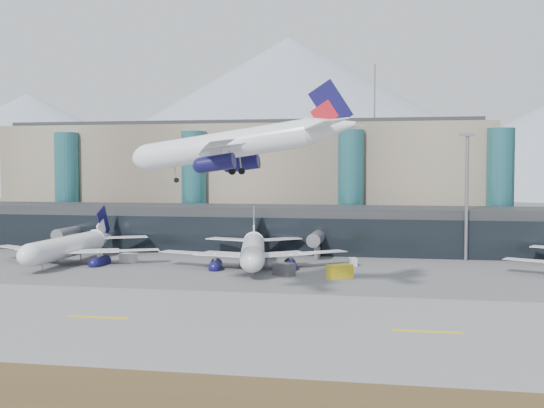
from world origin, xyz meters
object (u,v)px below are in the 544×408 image
at_px(lightmast_mid, 467,189).
at_px(hero_jet, 249,136).
at_px(jet_parked_left, 75,239).
at_px(veh_h, 340,271).
at_px(veh_c, 284,269).
at_px(jet_parked_mid, 253,242).
at_px(veh_a, 128,258).
at_px(veh_g, 352,262).
at_px(veh_f, 44,255).

relative_size(lightmast_mid, hero_jet, 0.78).
bearing_deg(hero_jet, lightmast_mid, 60.69).
bearing_deg(jet_parked_left, veh_h, -100.70).
xyz_separation_m(jet_parked_left, veh_h, (53.48, -10.61, -3.37)).
bearing_deg(veh_c, hero_jet, -52.87).
bearing_deg(jet_parked_mid, veh_a, 78.08).
bearing_deg(veh_a, veh_g, 2.76).
relative_size(hero_jet, jet_parked_mid, 0.88).
distance_m(jet_parked_mid, veh_g, 19.29).
xyz_separation_m(lightmast_mid, jet_parked_left, (-76.54, -16.32, -9.91)).
bearing_deg(jet_parked_left, veh_g, -84.64).
bearing_deg(veh_c, lightmast_mid, 75.81).
distance_m(jet_parked_left, veh_c, 44.81).
distance_m(jet_parked_left, jet_parked_mid, 36.03).
bearing_deg(veh_c, jet_parked_mid, 164.65).
bearing_deg(veh_c, veh_g, 89.98).
relative_size(lightmast_mid, jet_parked_left, 0.69).
bearing_deg(lightmast_mid, hero_jet, -122.42).
distance_m(veh_c, veh_h, 9.87).
xyz_separation_m(jet_parked_mid, veh_a, (-25.26, 0.18, -3.65)).
distance_m(jet_parked_mid, veh_h, 21.14).
xyz_separation_m(jet_parked_mid, veh_g, (18.52, 3.80, -3.81)).
bearing_deg(jet_parked_mid, lightmast_mid, -80.55).
height_order(hero_jet, jet_parked_mid, hero_jet).
distance_m(hero_jet, jet_parked_mid, 41.69).
xyz_separation_m(jet_parked_left, veh_c, (43.68, -9.40, -3.43)).
xyz_separation_m(hero_jet, jet_parked_mid, (-7.38, 36.68, -18.39)).
xyz_separation_m(veh_f, veh_g, (62.25, 2.98, -0.21)).
bearing_deg(veh_g, veh_f, -101.16).
distance_m(jet_parked_left, veh_g, 54.86).
xyz_separation_m(hero_jet, veh_g, (11.15, 40.48, -22.20)).
distance_m(veh_c, veh_f, 52.57).
relative_size(jet_parked_left, veh_a, 11.55).
bearing_deg(veh_f, lightmast_mid, -90.82).
distance_m(jet_parked_left, veh_a, 11.39).
bearing_deg(veh_a, jet_parked_left, -176.70).
bearing_deg(hero_jet, veh_f, 146.83).
height_order(lightmast_mid, jet_parked_left, lightmast_mid).
bearing_deg(veh_f, jet_parked_mid, -101.79).
xyz_separation_m(hero_jet, veh_c, (0.29, 26.47, -21.87)).
height_order(jet_parked_left, veh_g, jet_parked_left).
xyz_separation_m(veh_c, veh_f, (-51.40, 11.03, -0.13)).
bearing_deg(lightmast_mid, jet_parked_mid, -159.05).
height_order(lightmast_mid, veh_c, lightmast_mid).
relative_size(veh_g, veh_h, 0.61).
relative_size(lightmast_mid, veh_h, 6.19).
relative_size(hero_jet, jet_parked_left, 0.88).
xyz_separation_m(jet_parked_left, jet_parked_mid, (36.02, 0.81, 0.04)).
xyz_separation_m(veh_f, veh_h, (61.20, -12.24, 0.20)).
height_order(veh_g, veh_h, veh_h).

